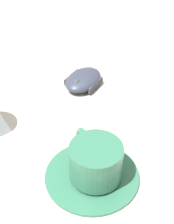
{
  "coord_description": "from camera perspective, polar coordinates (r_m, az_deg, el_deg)",
  "views": [
    {
      "loc": [
        0.46,
        -0.08,
        0.43
      ],
      "look_at": [
        -0.0,
        0.1,
        0.03
      ],
      "focal_mm": 55.0,
      "sensor_mm": 36.0,
      "label": 1
    }
  ],
  "objects": [
    {
      "name": "computer_mouse",
      "position": [
        0.75,
        -0.62,
        5.39
      ],
      "size": [
        0.11,
        0.12,
        0.03
      ],
      "color": "#2D3342",
      "rests_on": "ground"
    },
    {
      "name": "saucer",
      "position": [
        0.56,
        0.83,
        -10.41
      ],
      "size": [
        0.15,
        0.15,
        0.01
      ],
      "primitive_type": "cylinder",
      "color": "#2D664C",
      "rests_on": "ground"
    },
    {
      "name": "coffee_cup",
      "position": [
        0.54,
        1.38,
        -8.05
      ],
      "size": [
        0.11,
        0.08,
        0.06
      ],
      "color": "#2D664C",
      "rests_on": "saucer"
    },
    {
      "name": "ground_plane",
      "position": [
        0.63,
        -8.32,
        -4.43
      ],
      "size": [
        3.0,
        3.0,
        0.0
      ],
      "primitive_type": "plane",
      "color": "#B2A899"
    },
    {
      "name": "mouse_cable",
      "position": [
        0.72,
        -13.24,
        1.14
      ],
      "size": [
        0.07,
        0.26,
        0.0
      ],
      "color": "white",
      "rests_on": "ground"
    }
  ]
}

